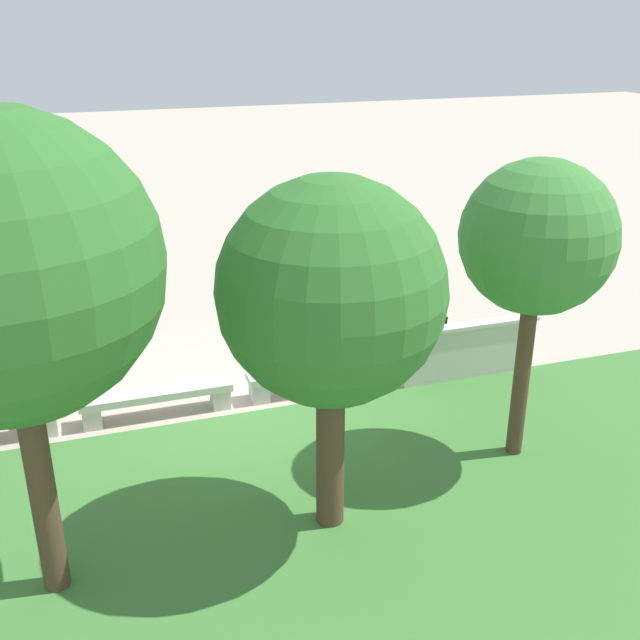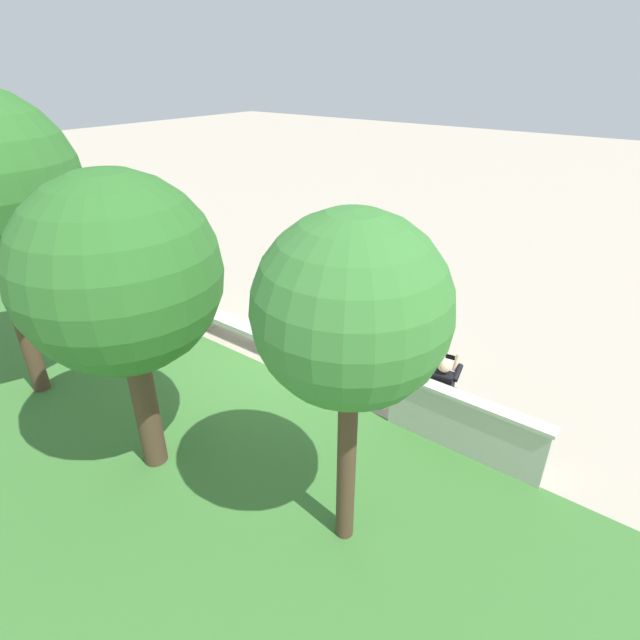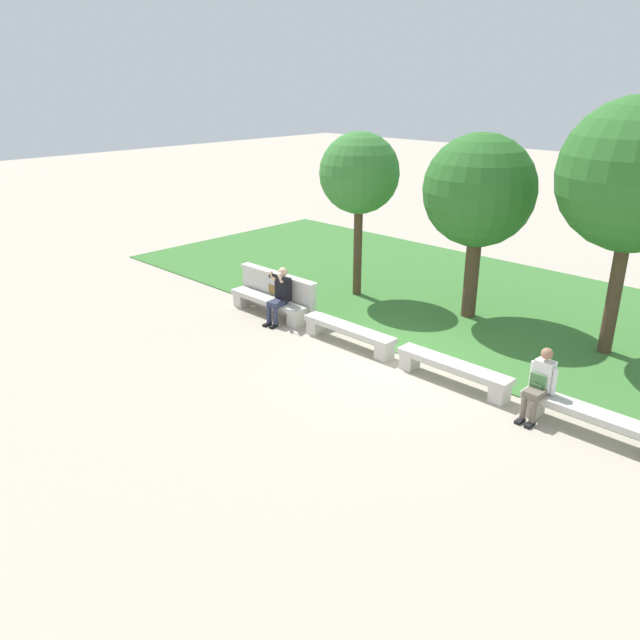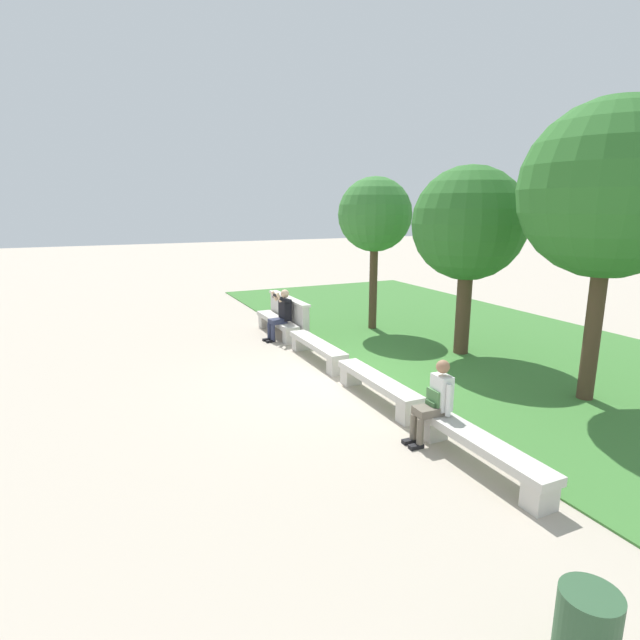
% 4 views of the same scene
% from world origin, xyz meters
% --- Properties ---
extents(ground_plane, '(80.00, 80.00, 0.00)m').
position_xyz_m(ground_plane, '(0.00, 0.00, 0.00)').
color(ground_plane, '#B2A593').
extents(grass_strip, '(22.21, 8.00, 0.03)m').
position_xyz_m(grass_strip, '(0.00, 4.38, 0.01)').
color(grass_strip, '#3D7533').
rests_on(grass_strip, ground).
extents(bench_main, '(2.34, 0.40, 0.45)m').
position_xyz_m(bench_main, '(-3.94, 0.00, 0.31)').
color(bench_main, beige).
rests_on(bench_main, ground).
extents(bench_near, '(2.34, 0.40, 0.45)m').
position_xyz_m(bench_near, '(-1.31, 0.00, 0.31)').
color(bench_near, beige).
rests_on(bench_near, ground).
extents(bench_mid, '(2.34, 0.40, 0.45)m').
position_xyz_m(bench_mid, '(1.31, 0.00, 0.31)').
color(bench_mid, beige).
rests_on(bench_mid, ground).
extents(bench_far, '(2.34, 0.40, 0.45)m').
position_xyz_m(bench_far, '(3.94, 0.00, 0.31)').
color(bench_far, beige).
rests_on(bench_far, ground).
extents(backrest_wall_with_plaque, '(2.51, 0.24, 1.01)m').
position_xyz_m(backrest_wall_with_plaque, '(-3.94, 0.34, 0.52)').
color(backrest_wall_with_plaque, beige).
rests_on(backrest_wall_with_plaque, ground).
extents(person_photographer, '(0.51, 0.76, 1.32)m').
position_xyz_m(person_photographer, '(-3.39, -0.08, 0.74)').
color(person_photographer, black).
rests_on(person_photographer, ground).
extents(person_distant, '(0.48, 0.68, 1.26)m').
position_xyz_m(person_distant, '(3.03, -0.07, 0.67)').
color(person_distant, black).
rests_on(person_distant, ground).
extents(backpack, '(0.28, 0.24, 0.43)m').
position_xyz_m(backpack, '(3.00, -0.01, 0.63)').
color(backpack, '#4C7F47').
rests_on(backpack, bench_far).
extents(tree_behind_wall, '(2.56, 2.56, 4.33)m').
position_xyz_m(tree_behind_wall, '(-0.39, 3.33, 3.02)').
color(tree_behind_wall, '#4C3826').
rests_on(tree_behind_wall, ground).
extents(tree_left_background, '(2.02, 2.02, 4.22)m').
position_xyz_m(tree_left_background, '(-3.40, 2.68, 3.18)').
color(tree_left_background, '#4C3826').
rests_on(tree_left_background, ground).
extents(tree_right_background, '(2.95, 2.95, 5.17)m').
position_xyz_m(tree_right_background, '(2.83, 3.47, 3.68)').
color(tree_right_background, '#4C3826').
rests_on(tree_right_background, ground).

